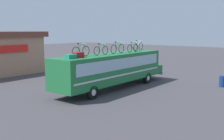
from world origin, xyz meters
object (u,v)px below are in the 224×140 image
Objects in this scene: luggage_bag_1 at (71,57)px; trash_bin at (222,81)px; luggage_bag_2 at (78,55)px; rooftop_bicycle_3 at (118,48)px; rooftop_bicycle_4 at (133,48)px; rooftop_bicycle_5 at (138,46)px; rooftop_bicycle_2 at (101,50)px; rooftop_bicycle_1 at (81,51)px; bus at (112,68)px.

luggage_bag_1 reaches higher than trash_bin.
luggage_bag_2 is at bearing 4.07° from luggage_bag_1.
rooftop_bicycle_3 is 1.90× the size of trash_bin.
rooftop_bicycle_3 is 1.94m from rooftop_bicycle_4.
rooftop_bicycle_2 is at bearing -176.51° from rooftop_bicycle_5.
rooftop_bicycle_1 is 1.09× the size of rooftop_bicycle_4.
rooftop_bicycle_5 reaches higher than rooftop_bicycle_4.
rooftop_bicycle_3 is at bearing -0.82° from luggage_bag_2.
luggage_bag_1 is at bearing 148.65° from trash_bin.
luggage_bag_1 is 13.20m from trash_bin.
trash_bin is at bearing -48.15° from bus.
rooftop_bicycle_1 is 1.06× the size of rooftop_bicycle_2.
luggage_bag_1 is 0.44× the size of rooftop_bicycle_4.
luggage_bag_2 is 0.75× the size of trash_bin.
trash_bin is at bearing -49.19° from rooftop_bicycle_3.
luggage_bag_1 is 0.43× the size of rooftop_bicycle_2.
rooftop_bicycle_1 reaches higher than luggage_bag_1.
luggage_bag_1 is at bearing -176.95° from rooftop_bicycle_5.
rooftop_bicycle_1 reaches higher than rooftop_bicycle_5.
trash_bin is at bearing -33.42° from luggage_bag_2.
luggage_bag_1 is at bearing -177.52° from bus.
luggage_bag_2 is at bearing -177.04° from rooftop_bicycle_5.
luggage_bag_2 is at bearing -149.96° from rooftop_bicycle_1.
rooftop_bicycle_4 is at bearing -6.27° from rooftop_bicycle_3.
luggage_bag_1 is 9.13m from rooftop_bicycle_5.
luggage_bag_1 is 1.00× the size of luggage_bag_2.
rooftop_bicycle_1 is at bearing -179.91° from rooftop_bicycle_5.
bus is 13.29× the size of trash_bin.
rooftop_bicycle_1 is 5.74m from rooftop_bicycle_4.
rooftop_bicycle_5 is at bearing 3.05° from luggage_bag_1.
rooftop_bicycle_2 is 1.92m from rooftop_bicycle_3.
bus is at bearing 152.07° from rooftop_bicycle_3.
bus is 17.55× the size of luggage_bag_1.
luggage_bag_1 is 5.26m from rooftop_bicycle_3.
rooftop_bicycle_2 is 1.78× the size of trash_bin.
rooftop_bicycle_2 is at bearing -177.09° from bus.
rooftop_bicycle_5 reaches higher than luggage_bag_2.
luggage_bag_1 is at bearing -177.71° from rooftop_bicycle_2.
rooftop_bicycle_3 reaches higher than rooftop_bicycle_5.
rooftop_bicycle_1 is 7.62m from rooftop_bicycle_5.
rooftop_bicycle_4 is at bearing -6.96° from rooftop_bicycle_1.
rooftop_bicycle_2 reaches higher than luggage_bag_2.
bus is at bearing 131.85° from trash_bin.
trash_bin is (1.95, -7.23, -2.81)m from rooftop_bicycle_5.
bus is at bearing 169.57° from rooftop_bicycle_4.
rooftop_bicycle_2 is at bearing 1.76° from luggage_bag_2.
rooftop_bicycle_2 is (2.57, 0.08, 0.19)m from luggage_bag_2.
rooftop_bicycle_2 is (1.84, -0.34, -0.03)m from rooftop_bicycle_1.
luggage_bag_1 is 0.40× the size of rooftop_bicycle_1.
rooftop_bicycle_2 is at bearing -10.46° from rooftop_bicycle_1.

